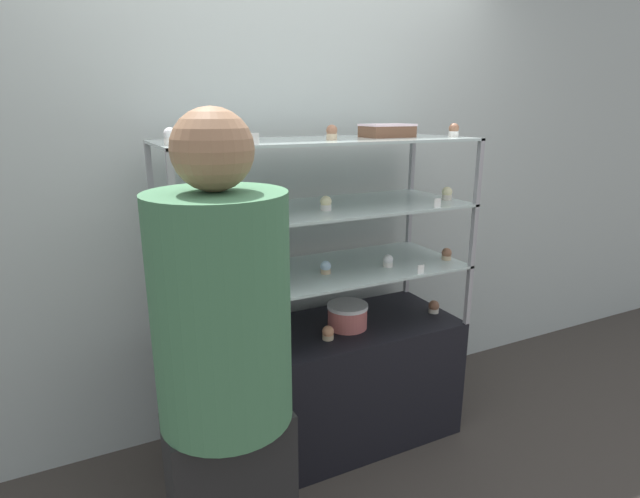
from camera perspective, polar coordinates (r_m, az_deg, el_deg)
ground_plane at (r=2.85m, az=-0.00°, el=-21.07°), size 20.00×20.00×0.00m
back_wall at (r=2.70m, az=-3.98°, el=7.01°), size 8.00×0.05×2.60m
display_base at (r=2.67m, az=-0.00°, el=-15.52°), size 1.44×0.55×0.64m
display_riser_lower at (r=2.41m, az=-0.00°, el=-2.87°), size 1.44×0.55×0.31m
display_riser_middle at (r=2.33m, az=-0.00°, el=4.40°), size 1.44×0.55×0.31m
display_riser_upper at (r=2.29m, az=-0.00°, el=12.05°), size 1.44×0.55×0.31m
layer_cake_centerpiece at (r=2.53m, az=3.15°, el=-7.61°), size 0.20×0.20×0.12m
sheet_cake_frosted at (r=2.46m, az=7.70°, el=13.27°), size 0.23×0.17×0.06m
cupcake_0 at (r=2.27m, az=-15.05°, el=-11.88°), size 0.06×0.06×0.07m
cupcake_1 at (r=2.41m, az=0.92°, el=-9.57°), size 0.06×0.06×0.07m
cupcake_2 at (r=2.78m, az=12.88°, el=-6.47°), size 0.06×0.06×0.07m
price_tag_0 at (r=2.17m, az=-5.94°, el=-13.00°), size 0.04×0.00×0.04m
cupcake_3 at (r=2.08m, az=-15.41°, el=-5.15°), size 0.05×0.05×0.06m
cupcake_4 at (r=2.16m, az=-6.73°, el=-3.91°), size 0.05×0.05×0.06m
cupcake_5 at (r=2.36m, az=0.65°, el=-2.13°), size 0.05×0.05×0.06m
cupcake_6 at (r=2.48m, az=7.77°, el=-1.36°), size 0.05×0.05×0.06m
cupcake_7 at (r=2.65m, az=14.27°, el=-0.58°), size 0.05×0.05×0.06m
price_tag_1 at (r=2.40m, az=11.46°, el=-2.30°), size 0.04×0.00×0.04m
cupcake_8 at (r=2.03m, az=-16.03°, el=3.52°), size 0.05×0.05×0.07m
cupcake_9 at (r=2.25m, az=0.68°, el=5.24°), size 0.05×0.05×0.07m
cupcake_10 at (r=2.60m, az=14.31°, el=6.16°), size 0.05×0.05×0.07m
price_tag_2 at (r=2.37m, az=13.28°, el=5.13°), size 0.04×0.00×0.04m
cupcake_11 at (r=1.94m, az=-16.74°, el=12.19°), size 0.05×0.05×0.07m
cupcake_12 at (r=2.21m, az=1.35°, el=13.17°), size 0.05×0.05×0.07m
cupcake_13 at (r=2.55m, az=15.04°, el=12.97°), size 0.05×0.05×0.07m
price_tag_3 at (r=1.90m, az=-7.52°, el=12.36°), size 0.04×0.00×0.04m
donut_glazed at (r=2.17m, az=-10.40°, el=12.47°), size 0.14×0.14×0.03m
customer_figure at (r=1.58m, az=-10.75°, el=-14.53°), size 0.40×0.40×1.71m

